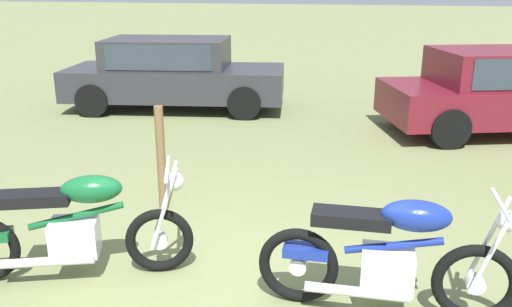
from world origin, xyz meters
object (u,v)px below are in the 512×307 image
at_px(car_burgundy, 510,87).
at_px(motorcycle_green, 74,227).
at_px(car_charcoal, 172,70).
at_px(motorcycle_blue, 389,257).
at_px(fence_post_wooden, 161,159).

bearing_deg(car_burgundy, motorcycle_green, -145.86).
xyz_separation_m(car_charcoal, car_burgundy, (6.29, -0.31, 0.00)).
relative_size(motorcycle_blue, fence_post_wooden, 1.65).
distance_m(motorcycle_blue, fence_post_wooden, 2.92).
bearing_deg(fence_post_wooden, car_charcoal, 111.09).
distance_m(motorcycle_green, car_burgundy, 7.63).
distance_m(motorcycle_green, fence_post_wooden, 1.58).
bearing_deg(motorcycle_blue, car_burgundy, 70.23).
bearing_deg(motorcycle_green, car_burgundy, 32.39).
distance_m(car_charcoal, fence_post_wooden, 5.22).
height_order(motorcycle_green, car_burgundy, car_burgundy).
bearing_deg(car_burgundy, car_charcoal, 157.87).
relative_size(motorcycle_green, motorcycle_blue, 0.99).
height_order(car_charcoal, fence_post_wooden, car_charcoal).
relative_size(motorcycle_green, car_charcoal, 0.44).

